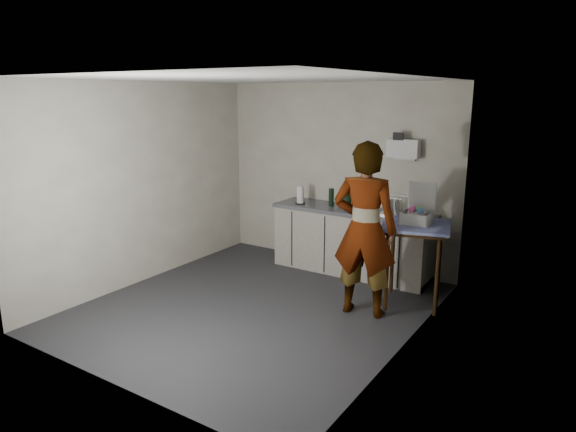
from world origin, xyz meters
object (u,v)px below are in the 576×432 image
Objects in this scene: paper_towel at (300,195)px; dish_rack at (392,210)px; standing_man at (365,230)px; bakery_box at (417,214)px; kitchen_counter at (352,243)px; soda_can at (354,205)px; side_table at (415,234)px; soap_bottle at (347,197)px; dark_bottle at (331,197)px.

paper_towel is 1.36m from dish_rack.
standing_man is 4.26× the size of bakery_box.
kitchen_counter is at bearing 150.82° from bakery_box.
soda_can reaches higher than kitchen_counter.
soda_can is at bearing 136.24° from side_table.
soap_bottle is 2.48× the size of soda_can.
bakery_box is (-0.01, 0.06, 0.23)m from side_table.
side_table is 2.80× the size of dish_rack.
side_table is at bearing -28.47° from soda_can.
paper_towel is (-1.49, 1.06, 0.05)m from standing_man.
kitchen_counter is 0.55m from soda_can.
side_table is at bearing -14.78° from paper_towel.
side_table is at bearing -80.12° from bakery_box.
dish_rack is 0.74m from bakery_box.
standing_man is 14.91× the size of soda_can.
standing_man is 1.16m from dish_rack.
standing_man is 7.71× the size of paper_towel.
standing_man is 6.00× the size of soap_bottle.
dish_rack is (-0.14, 1.15, -0.02)m from standing_man.
soda_can reaches higher than side_table.
dish_rack is (0.55, 0.00, -0.01)m from soda_can.
dark_bottle is at bearing 170.68° from soap_bottle.
side_table is (1.10, -0.60, 0.43)m from kitchen_counter.
paper_towel reaches higher than kitchen_counter.
bakery_box reaches higher than kitchen_counter.
side_table is 3.85× the size of paper_towel.
soda_can is 0.29× the size of bakery_box.
standing_man is 7.84× the size of dark_bottle.
soda_can is at bearing -179.48° from dish_rack.
dark_bottle is at bearing 176.32° from soda_can.
dish_rack reaches higher than kitchen_counter.
soda_can is at bearing -3.68° from dark_bottle.
standing_man is 1.37m from soap_bottle.
paper_towel is (-0.78, -0.10, 0.60)m from kitchen_counter.
side_table is at bearing -28.61° from kitchen_counter.
standing_man is (-0.39, -0.57, 0.13)m from side_table.
standing_man is at bearing -35.46° from paper_towel.
soda_can is (0.03, -0.02, 0.55)m from kitchen_counter.
dark_bottle is 0.71× the size of dish_rack.
bakery_box reaches higher than side_table.
dark_bottle is (-0.36, 0.02, 0.06)m from soda_can.
standing_man is 1.83m from paper_towel.
dark_bottle is at bearing 141.87° from side_table.
dark_bottle is at bearing 178.84° from dish_rack.
side_table is 1.57m from dark_bottle.
soap_bottle is at bearing -151.45° from kitchen_counter.
dark_bottle is at bearing 179.09° from kitchen_counter.
kitchen_counter is 0.65m from soap_bottle.
bakery_box reaches higher than soap_bottle.
paper_towel is at bearing -45.98° from standing_man.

